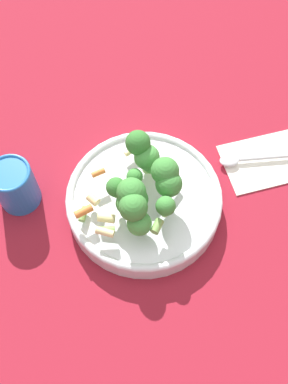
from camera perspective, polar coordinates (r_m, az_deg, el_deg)
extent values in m
plane|color=maroon|center=(0.80, 0.00, -1.79)|extent=(3.00, 3.00, 0.00)
cylinder|color=silver|center=(0.78, 0.00, -1.21)|extent=(0.27, 0.27, 0.04)
torus|color=silver|center=(0.77, 0.00, -0.60)|extent=(0.27, 0.27, 0.01)
cylinder|color=#8CB766|center=(0.72, -0.59, -4.83)|extent=(0.01, 0.01, 0.02)
sphere|color=#479342|center=(0.70, -0.61, -4.01)|extent=(0.04, 0.04, 0.04)
cylinder|color=#8CB766|center=(0.72, -1.56, -1.17)|extent=(0.02, 0.02, 0.02)
sphere|color=#3D8438|center=(0.69, -1.62, -0.05)|extent=(0.05, 0.05, 0.05)
cylinder|color=#8CB766|center=(0.71, 2.68, -2.57)|extent=(0.01, 0.01, 0.02)
sphere|color=#3D8438|center=(0.69, 2.76, -1.79)|extent=(0.03, 0.03, 0.03)
cylinder|color=#8CB766|center=(0.72, -0.87, -1.73)|extent=(0.01, 0.01, 0.01)
sphere|color=#33722D|center=(0.70, -0.90, -0.91)|extent=(0.04, 0.04, 0.04)
cylinder|color=#8CB766|center=(0.73, -2.11, -2.22)|extent=(0.01, 0.01, 0.01)
sphere|color=#3D8438|center=(0.71, -2.16, -1.43)|extent=(0.04, 0.04, 0.04)
cylinder|color=#8CB766|center=(0.75, -1.17, 1.29)|extent=(0.01, 0.01, 0.01)
sphere|color=#3D8438|center=(0.73, -1.19, 1.97)|extent=(0.03, 0.03, 0.03)
cylinder|color=#8CB766|center=(0.77, 0.83, 2.79)|extent=(0.01, 0.01, 0.01)
sphere|color=#479342|center=(0.76, 0.85, 3.45)|extent=(0.03, 0.03, 0.03)
cylinder|color=#8CB766|center=(0.77, 0.34, 3.26)|extent=(0.02, 0.02, 0.02)
sphere|color=#479342|center=(0.75, 0.36, 4.46)|extent=(0.04, 0.04, 0.04)
cylinder|color=#8CB766|center=(0.74, 2.56, 1.62)|extent=(0.02, 0.02, 0.02)
sphere|color=#3D8438|center=(0.71, 2.65, 2.77)|extent=(0.05, 0.05, 0.05)
cylinder|color=#8CB766|center=(0.73, -3.45, -0.28)|extent=(0.01, 0.01, 0.01)
sphere|color=#33722D|center=(0.71, -3.54, 0.49)|extent=(0.03, 0.03, 0.03)
cylinder|color=#8CB766|center=(0.73, 3.07, 0.07)|extent=(0.02, 0.02, 0.01)
sphere|color=#3D8438|center=(0.71, 3.17, 1.03)|extent=(0.04, 0.04, 0.04)
cylinder|color=#8CB766|center=(0.76, -0.75, 5.08)|extent=(0.01, 0.01, 0.02)
sphere|color=#33722D|center=(0.74, -0.77, 6.28)|extent=(0.04, 0.04, 0.04)
cylinder|color=#8CB766|center=(0.71, -1.32, -3.04)|extent=(0.02, 0.02, 0.02)
sphere|color=#3D8438|center=(0.68, -1.37, -1.93)|extent=(0.05, 0.05, 0.05)
cylinder|color=beige|center=(0.74, -6.47, -0.95)|extent=(0.02, 0.02, 0.01)
cylinder|color=beige|center=(0.75, -2.15, 0.99)|extent=(0.03, 0.02, 0.01)
cylinder|color=beige|center=(0.75, 3.76, 1.77)|extent=(0.02, 0.02, 0.01)
cylinder|color=#729E4C|center=(0.70, 1.30, -4.47)|extent=(0.03, 0.03, 0.01)
cylinder|color=beige|center=(0.73, -4.81, -3.31)|extent=(0.03, 0.02, 0.01)
cylinder|color=beige|center=(0.79, -1.69, 5.24)|extent=(0.03, 0.02, 0.01)
cylinder|color=orange|center=(0.75, -5.82, 2.45)|extent=(0.02, 0.01, 0.01)
cylinder|color=#729E4C|center=(0.74, -7.71, -2.81)|extent=(0.02, 0.03, 0.01)
cylinder|color=beige|center=(0.71, -4.99, -5.08)|extent=(0.03, 0.03, 0.01)
cylinder|color=beige|center=(0.77, 1.35, 2.86)|extent=(0.02, 0.02, 0.01)
cylinder|color=#729E4C|center=(0.71, -4.92, -4.83)|extent=(0.03, 0.02, 0.01)
cylinder|color=orange|center=(0.72, -7.67, -2.44)|extent=(0.03, 0.02, 0.01)
cylinder|color=#2366B2|center=(0.80, -16.04, 0.74)|extent=(0.07, 0.07, 0.09)
torus|color=#2366B2|center=(0.76, -16.85, 2.34)|extent=(0.07, 0.07, 0.01)
cube|color=white|center=(0.87, 15.54, 3.95)|extent=(0.17, 0.11, 0.01)
cylinder|color=silver|center=(0.87, 15.69, 4.26)|extent=(0.12, 0.03, 0.01)
ellipsoid|color=silver|center=(0.85, 10.77, 3.94)|extent=(0.04, 0.03, 0.01)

